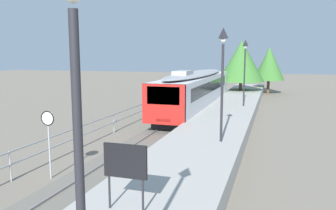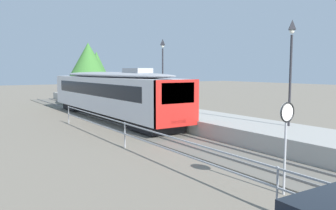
# 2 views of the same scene
# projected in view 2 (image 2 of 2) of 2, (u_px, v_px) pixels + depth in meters

# --- Properties ---
(ground_plane) EXTENTS (160.00, 160.00, 0.00)m
(ground_plane) POSITION_uv_depth(u_px,v_px,m) (122.00, 143.00, 17.33)
(ground_plane) COLOR slate
(track_rails) EXTENTS (3.20, 60.00, 0.14)m
(track_rails) POSITION_uv_depth(u_px,v_px,m) (170.00, 137.00, 18.96)
(track_rails) COLOR #6B665B
(track_rails) RESTS_ON ground
(commuter_train) EXTENTS (2.82, 18.60, 3.74)m
(commuter_train) POSITION_uv_depth(u_px,v_px,m) (109.00, 92.00, 25.77)
(commuter_train) COLOR silver
(commuter_train) RESTS_ON track_rails
(station_platform) EXTENTS (3.90, 60.00, 0.90)m
(station_platform) POSITION_uv_depth(u_px,v_px,m) (215.00, 124.00, 20.68)
(station_platform) COLOR #A8A59E
(station_platform) RESTS_ON ground
(platform_lamp_mid_platform) EXTENTS (0.34, 0.34, 5.35)m
(platform_lamp_mid_platform) POSITION_uv_depth(u_px,v_px,m) (291.00, 53.00, 16.94)
(platform_lamp_mid_platform) COLOR #232328
(platform_lamp_mid_platform) RESTS_ON station_platform
(platform_lamp_far_end) EXTENTS (0.34, 0.34, 5.35)m
(platform_lamp_far_end) POSITION_uv_depth(u_px,v_px,m) (163.00, 59.00, 27.01)
(platform_lamp_far_end) COLOR #232328
(platform_lamp_far_end) RESTS_ON station_platform
(speed_limit_sign) EXTENTS (0.61, 0.10, 2.81)m
(speed_limit_sign) POSITION_uv_depth(u_px,v_px,m) (287.00, 125.00, 9.95)
(speed_limit_sign) COLOR #9EA0A5
(speed_limit_sign) RESTS_ON ground
(carpark_fence) EXTENTS (0.06, 36.06, 1.25)m
(carpark_fence) POSITION_uv_depth(u_px,v_px,m) (278.00, 179.00, 8.74)
(carpark_fence) COLOR #9EA0A5
(carpark_fence) RESTS_ON ground
(tree_behind_carpark) EXTENTS (3.99, 3.99, 6.17)m
(tree_behind_carpark) POSITION_uv_depth(u_px,v_px,m) (97.00, 69.00, 43.30)
(tree_behind_carpark) COLOR brown
(tree_behind_carpark) RESTS_ON ground
(tree_behind_station_far) EXTENTS (5.47, 5.47, 6.78)m
(tree_behind_station_far) POSITION_uv_depth(u_px,v_px,m) (88.00, 65.00, 36.96)
(tree_behind_station_far) COLOR brown
(tree_behind_station_far) RESTS_ON ground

